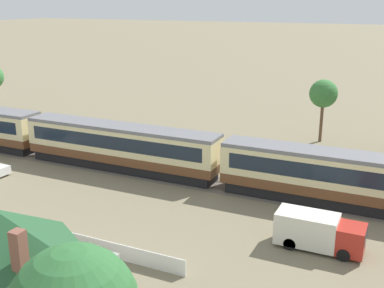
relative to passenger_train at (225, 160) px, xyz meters
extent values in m
cube|color=brown|center=(9.72, 0.00, -1.02)|extent=(19.16, 2.91, 0.80)
cube|color=beige|center=(9.72, 0.00, 0.47)|extent=(19.16, 2.91, 2.19)
cube|color=#192330|center=(9.72, 0.00, 0.58)|extent=(17.62, 2.95, 1.23)
cube|color=slate|center=(9.72, 0.00, 1.72)|extent=(19.16, 2.74, 0.30)
cube|color=black|center=(9.72, 0.00, -1.86)|extent=(18.39, 2.50, 0.88)
cylinder|color=black|center=(3.40, -0.72, -1.87)|extent=(0.90, 0.18, 0.90)
cylinder|color=black|center=(3.40, 0.72, -1.87)|extent=(0.90, 0.18, 0.90)
cube|color=brown|center=(-10.25, 0.00, -1.02)|extent=(19.16, 2.91, 0.80)
cube|color=beige|center=(-10.25, 0.00, 0.47)|extent=(19.16, 2.91, 2.19)
cube|color=#192330|center=(-10.25, 0.00, 0.58)|extent=(17.62, 2.95, 1.23)
cube|color=slate|center=(-10.25, 0.00, 1.72)|extent=(19.16, 2.74, 0.30)
cube|color=black|center=(-10.25, 0.00, -1.86)|extent=(18.39, 2.50, 0.88)
cylinder|color=black|center=(-3.92, -0.72, -1.87)|extent=(0.90, 0.18, 0.90)
cylinder|color=black|center=(-3.92, 0.72, -1.87)|extent=(0.90, 0.18, 0.90)
cylinder|color=black|center=(-16.57, -0.72, -1.87)|extent=(0.90, 0.18, 0.90)
cylinder|color=black|center=(-16.57, 0.72, -1.87)|extent=(0.90, 0.18, 0.90)
cylinder|color=black|center=(-23.89, -0.72, -1.87)|extent=(0.90, 0.18, 0.90)
cylinder|color=black|center=(-23.89, 0.72, -1.87)|extent=(0.90, 0.18, 0.90)
cube|color=#665B51|center=(1.45, 0.00, -2.32)|extent=(131.29, 3.60, 0.01)
cube|color=#4C4238|center=(1.45, -0.72, -2.30)|extent=(131.29, 0.12, 0.04)
cube|color=#4C4238|center=(1.45, 0.72, -2.30)|extent=(131.29, 0.12, 0.04)
cube|color=#9E9E99|center=(-3.91, -20.44, -0.92)|extent=(9.95, 6.23, 2.80)
cube|color=brown|center=(-1.12, -21.68, 2.02)|extent=(0.56, 0.56, 2.52)
cylinder|color=black|center=(-19.13, -5.56, -2.01)|extent=(0.62, 0.20, 0.62)
cube|color=#B2281E|center=(11.14, -7.36, -1.25)|extent=(1.63, 1.95, 1.70)
cube|color=#192330|center=(11.96, -7.36, -0.91)|extent=(0.03, 1.62, 0.75)
cube|color=silver|center=(8.43, -7.36, -1.09)|extent=(3.80, 2.03, 2.03)
cylinder|color=black|center=(10.87, -8.25, -1.92)|extent=(0.80, 0.26, 0.80)
cylinder|color=black|center=(10.87, -6.48, -1.92)|extent=(0.80, 0.26, 0.80)
cylinder|color=black|center=(7.61, -8.25, -1.92)|extent=(0.80, 0.26, 0.80)
cylinder|color=black|center=(7.61, -6.48, -1.92)|extent=(0.80, 0.26, 0.80)
cylinder|color=brown|center=(4.68, 16.99, -0.09)|extent=(0.34, 0.34, 4.47)
sphere|color=#387538|center=(4.68, 16.99, 3.06)|extent=(3.04, 3.04, 3.04)
camera|label=1|loc=(13.52, -35.32, 12.72)|focal=45.00mm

